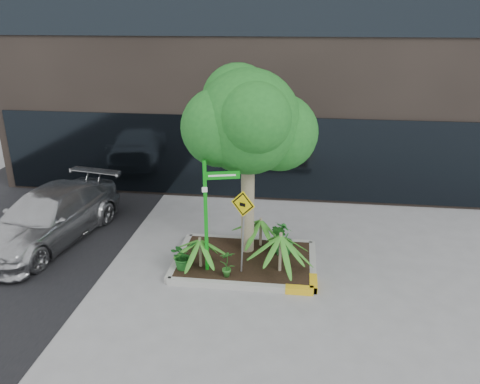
# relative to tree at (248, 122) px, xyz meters

# --- Properties ---
(ground) EXTENTS (80.00, 80.00, 0.00)m
(ground) POSITION_rel_tree_xyz_m (-0.20, -0.77, -3.35)
(ground) COLOR gray
(ground) RESTS_ON ground
(planter) EXTENTS (3.35, 2.36, 0.15)m
(planter) POSITION_rel_tree_xyz_m (0.03, -0.50, -3.25)
(planter) COLOR #9E9E99
(planter) RESTS_ON ground
(tree) EXTENTS (3.06, 2.71, 4.59)m
(tree) POSITION_rel_tree_xyz_m (0.00, 0.00, 0.00)
(tree) COLOR tan
(tree) RESTS_ON ground
(palm_front) EXTENTS (1.06, 1.06, 1.18)m
(palm_front) POSITION_rel_tree_xyz_m (0.84, -0.92, -2.32)
(palm_front) COLOR tan
(palm_front) RESTS_ON ground
(palm_left) EXTENTS (0.82, 0.82, 0.91)m
(palm_left) POSITION_rel_tree_xyz_m (-0.98, -0.96, -2.52)
(palm_left) COLOR tan
(palm_left) RESTS_ON ground
(palm_back) EXTENTS (0.84, 0.84, 0.93)m
(palm_back) POSITION_rel_tree_xyz_m (0.30, 0.26, -2.50)
(palm_back) COLOR tan
(palm_back) RESTS_ON ground
(parked_car) EXTENTS (2.72, 4.91, 1.35)m
(parked_car) POSITION_rel_tree_xyz_m (-5.21, 0.12, -2.67)
(parked_car) COLOR #A5A6A9
(parked_car) RESTS_ON ground
(shrub_a) EXTENTS (0.82, 0.82, 0.66)m
(shrub_a) POSITION_rel_tree_xyz_m (-1.35, -1.10, -2.87)
(shrub_a) COLOR #19591B
(shrub_a) RESTS_ON planter
(shrub_b) EXTENTS (0.67, 0.67, 0.84)m
(shrub_b) POSITION_rel_tree_xyz_m (0.88, -0.12, -2.78)
(shrub_b) COLOR #206C24
(shrub_b) RESTS_ON planter
(shrub_c) EXTENTS (0.44, 0.44, 0.65)m
(shrub_c) POSITION_rel_tree_xyz_m (-0.30, -1.32, -2.87)
(shrub_c) COLOR #24611E
(shrub_c) RESTS_ON planter
(shrub_d) EXTENTS (0.59, 0.59, 0.76)m
(shrub_d) POSITION_rel_tree_xyz_m (0.76, -0.04, -2.82)
(shrub_d) COLOR #1A5719
(shrub_d) RESTS_ON planter
(street_sign_post) EXTENTS (0.93, 0.79, 2.74)m
(street_sign_post) POSITION_rel_tree_xyz_m (-0.76, -1.01, -1.65)
(street_sign_post) COLOR #0D9114
(street_sign_post) RESTS_ON ground
(cattle_sign) EXTENTS (0.55, 0.27, 1.93)m
(cattle_sign) POSITION_rel_tree_xyz_m (0.01, -1.02, -1.89)
(cattle_sign) COLOR slate
(cattle_sign) RESTS_ON ground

